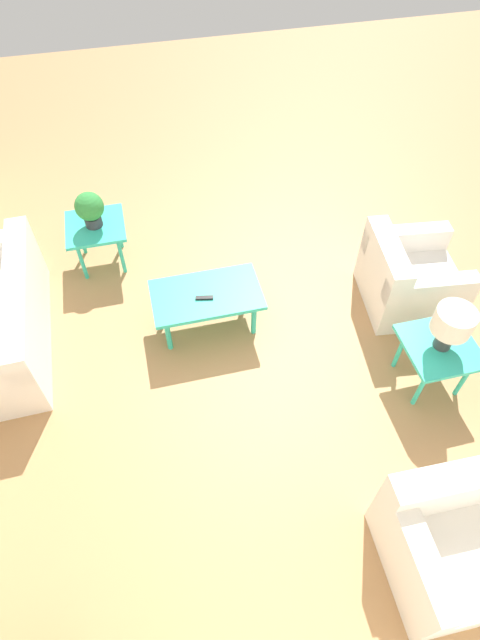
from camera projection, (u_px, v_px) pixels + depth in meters
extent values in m
plane|color=#A87A4C|center=(258.00, 341.00, 4.78)|extent=(14.00, 14.00, 0.00)
cube|color=white|center=(19.00, 294.00, 4.36)|extent=(0.24, 1.75, 0.32)
cube|color=silver|center=(409.00, 286.00, 4.95)|extent=(0.94, 0.94, 0.41)
cube|color=silver|center=(387.00, 260.00, 4.63)|extent=(0.30, 0.86, 0.37)
cube|color=silver|center=(431.00, 289.00, 4.49)|extent=(0.85, 0.26, 0.24)
cube|color=silver|center=(406.00, 238.00, 4.92)|extent=(0.85, 0.26, 0.24)
cube|color=silver|center=(474.00, 548.00, 3.40)|extent=(1.21, 0.88, 0.41)
cube|color=silver|center=(471.00, 482.00, 3.30)|extent=(1.19, 0.24, 0.37)
cube|color=silver|center=(417.00, 552.00, 3.09)|extent=(0.19, 0.84, 0.24)
cube|color=#2DB79E|center=(206.00, 295.00, 4.57)|extent=(1.01, 0.58, 0.04)
cylinder|color=#2DB79E|center=(244.00, 289.00, 4.92)|extent=(0.05, 0.05, 0.41)
cylinder|color=#2DB79E|center=(162.00, 303.00, 4.80)|extent=(0.05, 0.05, 0.41)
cylinder|color=#2DB79E|center=(254.00, 318.00, 4.69)|extent=(0.05, 0.05, 0.41)
cylinder|color=#2DB79E|center=(168.00, 334.00, 4.57)|extent=(0.05, 0.05, 0.41)
cube|color=#2DB79E|center=(95.00, 226.00, 5.08)|extent=(0.59, 0.59, 0.04)
cylinder|color=#2DB79E|center=(118.00, 230.00, 5.43)|extent=(0.04, 0.04, 0.48)
cylinder|color=#2DB79E|center=(80.00, 236.00, 5.37)|extent=(0.04, 0.04, 0.48)
cylinder|color=#2DB79E|center=(121.00, 255.00, 5.18)|extent=(0.04, 0.04, 0.48)
cylinder|color=#2DB79E|center=(82.00, 261.00, 5.12)|extent=(0.04, 0.04, 0.48)
cube|color=#2DB79E|center=(440.00, 347.00, 4.12)|extent=(0.59, 0.59, 0.04)
cylinder|color=#2DB79E|center=(441.00, 342.00, 4.47)|extent=(0.04, 0.04, 0.48)
cylinder|color=#2DB79E|center=(400.00, 350.00, 4.41)|extent=(0.04, 0.04, 0.48)
cylinder|color=#2DB79E|center=(464.00, 379.00, 4.22)|extent=(0.04, 0.04, 0.48)
cylinder|color=#2DB79E|center=(420.00, 388.00, 4.17)|extent=(0.04, 0.04, 0.48)
cylinder|color=#333338|center=(93.00, 221.00, 5.02)|extent=(0.17, 0.17, 0.11)
sphere|color=#2D7F38|center=(89.00, 206.00, 4.88)|extent=(0.29, 0.29, 0.29)
cylinder|color=#333333|center=(445.00, 337.00, 4.02)|extent=(0.14, 0.14, 0.21)
cylinder|color=beige|center=(454.00, 321.00, 3.86)|extent=(0.32, 0.32, 0.21)
cube|color=black|center=(204.00, 298.00, 4.51)|extent=(0.16, 0.07, 0.02)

